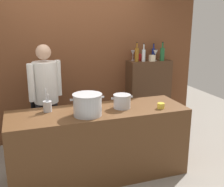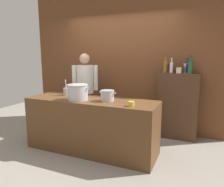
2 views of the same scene
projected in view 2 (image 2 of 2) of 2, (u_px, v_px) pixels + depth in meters
ground_plane at (92, 150)px, 3.69m from camera, size 8.00×8.00×0.00m
brick_back_panel at (121, 61)px, 4.68m from camera, size 4.40×0.10×3.00m
prep_counter at (91, 125)px, 3.61m from camera, size 2.23×0.70×0.90m
bar_cabinet at (178, 106)px, 4.15m from camera, size 0.76×0.32×1.29m
chef at (85, 87)px, 4.43m from camera, size 0.48×0.41×1.66m
stockpot_large at (78, 92)px, 3.46m from camera, size 0.41×0.35×0.26m
stockpot_small at (107, 96)px, 3.39m from camera, size 0.29×0.22×0.17m
utensil_crock at (66, 91)px, 3.89m from camera, size 0.10×0.10×0.29m
butter_jar at (131, 104)px, 3.06m from camera, size 0.09×0.09×0.07m
wine_bottle_green at (190, 67)px, 3.85m from camera, size 0.08×0.08×0.32m
wine_bottle_clear at (171, 67)px, 4.01m from camera, size 0.06×0.06×0.30m
wine_bottle_amber at (165, 66)px, 4.08m from camera, size 0.07×0.07×0.32m
wine_bottle_cobalt at (187, 67)px, 4.06m from camera, size 0.06×0.06×0.28m
wine_glass_wide at (185, 66)px, 3.95m from camera, size 0.08×0.08×0.18m
wine_glass_tall at (166, 66)px, 4.22m from camera, size 0.08×0.08×0.18m
spice_tin_cream at (179, 70)px, 3.94m from camera, size 0.09×0.09×0.11m
spice_tin_red at (171, 69)px, 4.15m from camera, size 0.08×0.08×0.12m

